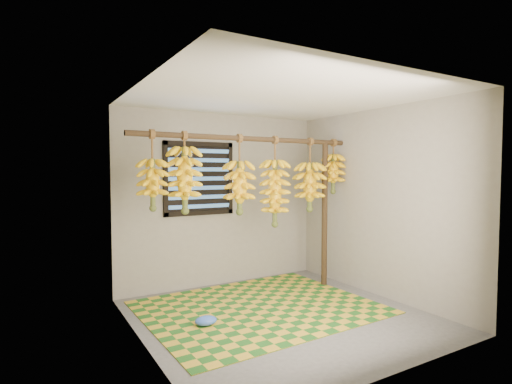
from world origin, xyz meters
TOP-DOWN VIEW (x-y plane):
  - floor at (0.00, 0.00)m, footprint 3.00×3.00m
  - ceiling at (0.00, 0.00)m, footprint 3.00×3.00m
  - wall_back at (0.00, 1.50)m, footprint 3.00×0.01m
  - wall_left at (-1.50, 0.00)m, footprint 0.01×3.00m
  - wall_right at (1.50, 0.00)m, footprint 0.01×3.00m
  - window at (-0.35, 1.48)m, footprint 1.00×0.04m
  - hanging_pole at (0.00, 0.70)m, footprint 3.00×0.06m
  - support_post at (1.20, 0.70)m, footprint 0.08×0.08m
  - woven_mat at (-0.07, 0.36)m, footprint 2.66×2.16m
  - plastic_bag at (-0.83, 0.16)m, footprint 0.25×0.20m
  - banana_bunch_a at (-1.21, 0.70)m, footprint 0.32×0.32m
  - banana_bunch_b at (-0.85, 0.70)m, footprint 0.37×0.37m
  - banana_bunch_c at (-0.15, 0.70)m, footprint 0.35×0.35m
  - banana_bunch_d at (0.37, 0.70)m, footprint 0.36×0.36m
  - banana_bunch_e at (0.94, 0.70)m, footprint 0.40×0.40m
  - banana_bunch_f at (1.35, 0.70)m, footprint 0.32×0.32m

SIDE VIEW (x-z plane):
  - floor at x=0.00m, z-range -0.01..0.00m
  - woven_mat at x=-0.07m, z-range 0.00..0.01m
  - plastic_bag at x=-0.83m, z-range 0.01..0.10m
  - support_post at x=1.20m, z-range 0.00..2.00m
  - wall_back at x=0.00m, z-range 0.00..2.40m
  - wall_left at x=-1.50m, z-range 0.00..2.40m
  - wall_right at x=1.50m, z-range 0.00..2.40m
  - banana_bunch_d at x=0.37m, z-range 0.74..1.90m
  - banana_bunch_e at x=0.94m, z-range 0.90..1.88m
  - banana_bunch_c at x=-0.15m, z-range 0.92..1.89m
  - banana_bunch_a at x=-1.21m, z-range 1.02..1.90m
  - window at x=-0.35m, z-range 1.00..2.00m
  - banana_bunch_b at x=-0.85m, z-range 1.04..1.96m
  - banana_bunch_f at x=1.35m, z-range 1.19..1.95m
  - hanging_pole at x=0.00m, z-range 1.97..2.03m
  - ceiling at x=0.00m, z-range 2.40..2.41m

